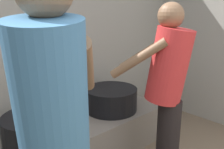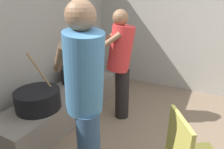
{
  "view_description": "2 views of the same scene",
  "coord_description": "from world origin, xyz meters",
  "px_view_note": "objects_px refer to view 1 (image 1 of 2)",
  "views": [
    {
      "loc": [
        -0.71,
        0.2,
        1.49
      ],
      "look_at": [
        0.58,
        1.6,
        0.97
      ],
      "focal_mm": 38.94,
      "sensor_mm": 36.0,
      "label": 1
    },
    {
      "loc": [
        -1.43,
        0.2,
        1.67
      ],
      "look_at": [
        0.75,
        1.34,
        0.73
      ],
      "focal_mm": 31.99,
      "sensor_mm": 36.0,
      "label": 2
    }
  ],
  "objects_px": {
    "cooking_pot_secondary": "(111,99)",
    "cook_in_red_shirt": "(167,85)",
    "cooking_pot_main": "(35,128)",
    "cook_in_blue_shirt": "(54,138)"
  },
  "relations": [
    {
      "from": "cooking_pot_secondary",
      "to": "cooking_pot_main",
      "type": "bearing_deg",
      "value": -175.88
    },
    {
      "from": "cooking_pot_secondary",
      "to": "cook_in_red_shirt",
      "type": "height_order",
      "value": "cook_in_red_shirt"
    },
    {
      "from": "cook_in_blue_shirt",
      "to": "cooking_pot_main",
      "type": "bearing_deg",
      "value": 70.79
    },
    {
      "from": "cooking_pot_secondary",
      "to": "cook_in_red_shirt",
      "type": "relative_size",
      "value": 0.37
    },
    {
      "from": "cooking_pot_main",
      "to": "cooking_pot_secondary",
      "type": "height_order",
      "value": "cooking_pot_main"
    },
    {
      "from": "cook_in_blue_shirt",
      "to": "cooking_pot_secondary",
      "type": "bearing_deg",
      "value": 38.91
    },
    {
      "from": "cooking_pot_secondary",
      "to": "cook_in_red_shirt",
      "type": "xyz_separation_m",
      "value": [
        -0.06,
        -0.76,
        0.35
      ]
    },
    {
      "from": "cooking_pot_main",
      "to": "cook_in_red_shirt",
      "type": "relative_size",
      "value": 0.45
    },
    {
      "from": "cook_in_red_shirt",
      "to": "cook_in_blue_shirt",
      "type": "relative_size",
      "value": 0.92
    },
    {
      "from": "cook_in_red_shirt",
      "to": "cook_in_blue_shirt",
      "type": "distance_m",
      "value": 1.22
    }
  ]
}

